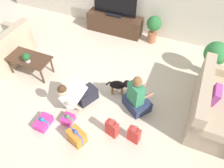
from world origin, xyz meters
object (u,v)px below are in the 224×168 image
at_px(tv_console, 115,24).
at_px(gift_box_a, 43,122).
at_px(gift_box_c, 68,119).
at_px(tabletop_plant, 26,57).
at_px(sofa_right, 213,106).
at_px(person_sitting, 137,98).
at_px(coffee_table, 29,59).
at_px(potted_plant_back_right, 154,27).
at_px(sofa_left, 0,54).
at_px(gift_bag_b, 112,128).
at_px(potted_plant_corner_right, 215,55).
at_px(person_kneeling, 77,94).
at_px(gift_bag_a, 134,135).
at_px(dog, 120,85).
at_px(tv, 115,7).
at_px(gift_box_b, 77,136).

height_order(tv_console, gift_box_a, tv_console).
distance_m(gift_box_c, tabletop_plant, 1.69).
bearing_deg(sofa_right, person_sitting, 105.20).
distance_m(coffee_table, potted_plant_back_right, 3.25).
distance_m(coffee_table, tv_console, 2.62).
distance_m(potted_plant_back_right, tabletop_plant, 3.27).
bearing_deg(tabletop_plant, sofa_left, 176.26).
bearing_deg(gift_box_c, gift_box_a, -147.33).
xyz_separation_m(sofa_left, gift_bag_b, (3.24, -0.75, -0.13)).
bearing_deg(gift_bag_b, gift_box_a, -165.68).
relative_size(potted_plant_corner_right, gift_box_c, 3.79).
height_order(potted_plant_corner_right, gift_bag_b, potted_plant_corner_right).
distance_m(gift_bag_b, tabletop_plant, 2.45).
relative_size(person_kneeling, gift_box_c, 3.54).
xyz_separation_m(person_kneeling, gift_bag_a, (1.32, -0.33, -0.17)).
xyz_separation_m(gift_box_a, gift_box_c, (0.40, 0.26, -0.01)).
xyz_separation_m(sofa_right, gift_bag_a, (-1.22, -1.11, -0.13)).
height_order(potted_plant_corner_right, tabletop_plant, potted_plant_corner_right).
height_order(sofa_right, gift_box_c, sofa_right).
xyz_separation_m(person_kneeling, dog, (0.67, 0.64, -0.10)).
xyz_separation_m(tv, person_sitting, (1.46, -2.39, -0.45)).
xyz_separation_m(coffee_table, potted_plant_corner_right, (3.88, 1.56, 0.19)).
xyz_separation_m(gift_box_b, tabletop_plant, (-1.78, 1.07, 0.44)).
height_order(gift_box_a, gift_bag_b, gift_bag_b).
distance_m(tv, gift_box_c, 3.33).
bearing_deg(dog, gift_box_a, 123.44).
xyz_separation_m(tv_console, gift_box_b, (0.71, -3.53, -0.12)).
xyz_separation_m(potted_plant_corner_right, dog, (-1.72, -1.35, -0.34)).
distance_m(person_sitting, gift_box_a, 1.89).
bearing_deg(gift_bag_a, gift_box_b, -156.49).
bearing_deg(dog, tv, 6.87).
bearing_deg(gift_bag_a, potted_plant_back_right, 99.67).
relative_size(sofa_left, gift_bag_b, 4.40).
distance_m(tv_console, potted_plant_back_right, 1.16).
bearing_deg(tv_console, sofa_right, -34.95).
relative_size(gift_bag_b, tabletop_plant, 1.76).
relative_size(sofa_left, tv, 1.43).
bearing_deg(tv_console, sofa_left, -129.75).
bearing_deg(gift_box_b, potted_plant_back_right, 82.96).
xyz_separation_m(potted_plant_back_right, gift_box_b, (-0.43, -3.48, -0.33)).
xyz_separation_m(sofa_left, potted_plant_corner_right, (4.72, 1.61, 0.27)).
relative_size(tv_console, gift_bag_b, 3.99).
xyz_separation_m(person_kneeling, gift_bag_b, (0.91, -0.37, -0.16)).
height_order(person_sitting, gift_box_b, person_sitting).
bearing_deg(dog, sofa_left, 76.72).
distance_m(dog, gift_box_b, 1.42).
height_order(sofa_left, dog, sofa_left).
distance_m(coffee_table, tabletop_plant, 0.23).
bearing_deg(gift_box_b, sofa_right, 35.08).
bearing_deg(gift_bag_a, coffee_table, 164.76).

